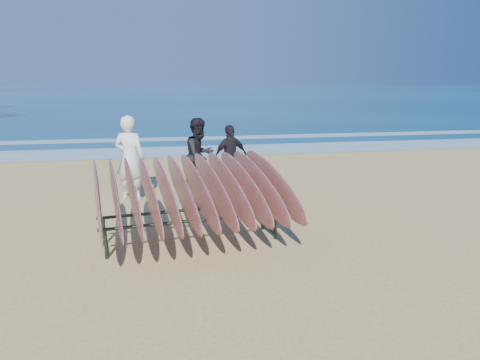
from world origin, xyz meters
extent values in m
plane|color=tan|center=(0.00, 0.00, 0.00)|extent=(120.00, 120.00, 0.00)
plane|color=navy|center=(0.00, 55.00, 0.01)|extent=(160.00, 160.00, 0.00)
plane|color=white|center=(0.00, 10.00, 0.01)|extent=(160.00, 160.00, 0.00)
plane|color=white|center=(0.00, 13.50, 0.01)|extent=(160.00, 160.00, 0.00)
cylinder|color=#1C2D1F|center=(-2.41, -0.39, 0.25)|extent=(0.06, 0.06, 0.50)
cylinder|color=#1C2D1F|center=(0.52, 0.04, 0.25)|extent=(0.06, 0.06, 0.50)
cylinder|color=#1C2D1F|center=(-2.51, 0.25, 0.25)|extent=(0.06, 0.06, 0.50)
cylinder|color=#1C2D1F|center=(0.42, 0.68, 0.25)|extent=(0.06, 0.06, 0.50)
cylinder|color=#1C2D1F|center=(-0.95, -0.18, 0.50)|extent=(3.17, 0.52, 0.06)
cylinder|color=#1C2D1F|center=(-1.04, 0.47, 0.50)|extent=(3.17, 0.52, 0.06)
cylinder|color=#1C2D1F|center=(-2.46, -0.07, 0.08)|extent=(0.14, 0.65, 0.04)
cylinder|color=#1C2D1F|center=(0.47, 0.36, 0.08)|extent=(0.14, 0.65, 0.04)
ellipsoid|color=#650714|center=(-2.53, -0.08, 0.96)|extent=(0.53, 3.05, 1.23)
ellipsoid|color=#650714|center=(-2.25, -0.04, 0.96)|extent=(0.53, 3.05, 1.23)
ellipsoid|color=#650714|center=(-1.97, 0.00, 0.96)|extent=(0.53, 3.05, 1.23)
ellipsoid|color=#650714|center=(-1.69, 0.04, 0.96)|extent=(0.53, 3.05, 1.23)
ellipsoid|color=#650714|center=(-1.41, 0.08, 0.96)|extent=(0.53, 3.05, 1.23)
ellipsoid|color=#650714|center=(-1.13, 0.13, 0.96)|extent=(0.53, 3.05, 1.23)
ellipsoid|color=#650714|center=(-0.86, 0.17, 0.96)|extent=(0.53, 3.05, 1.23)
ellipsoid|color=#650714|center=(-0.58, 0.21, 0.96)|extent=(0.53, 3.05, 1.23)
ellipsoid|color=#650714|center=(-0.30, 0.25, 0.96)|extent=(0.53, 3.05, 1.23)
ellipsoid|color=#650714|center=(-0.02, 0.29, 0.96)|extent=(0.53, 3.05, 1.23)
ellipsoid|color=#650714|center=(0.26, 0.33, 0.96)|extent=(0.53, 3.05, 1.23)
ellipsoid|color=#650714|center=(0.54, 0.37, 0.96)|extent=(0.53, 3.05, 1.23)
imported|color=white|center=(-2.19, 3.26, 1.00)|extent=(0.86, 0.72, 2.00)
imported|color=black|center=(-0.52, 3.68, 0.94)|extent=(1.15, 1.13, 1.87)
imported|color=black|center=(0.32, 4.08, 0.82)|extent=(1.04, 0.72, 1.65)
camera|label=1|loc=(-1.49, -7.78, 2.97)|focal=35.00mm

